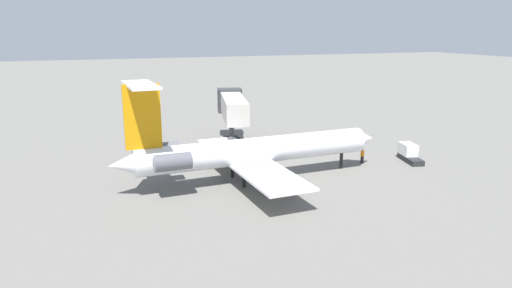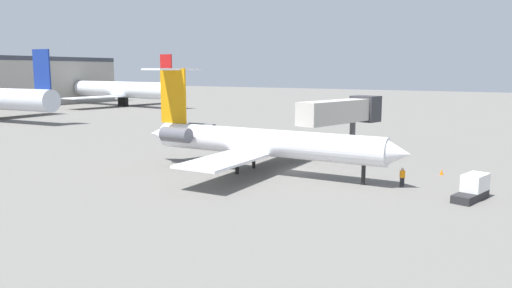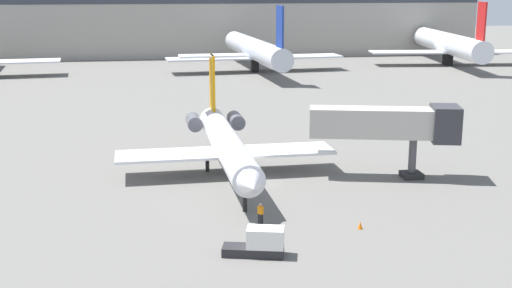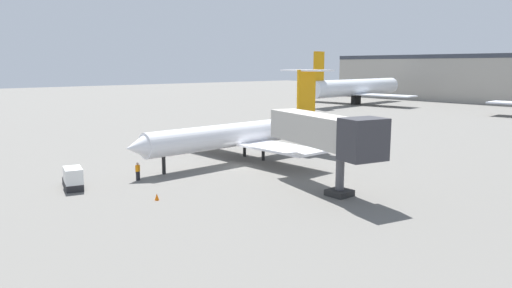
# 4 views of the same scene
# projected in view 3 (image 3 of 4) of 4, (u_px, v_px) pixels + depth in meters

# --- Properties ---
(ground_plane) EXTENTS (400.00, 400.00, 0.10)m
(ground_plane) POSITION_uv_depth(u_px,v_px,m) (252.00, 182.00, 60.66)
(ground_plane) COLOR #66635E
(regional_jet) EXTENTS (20.18, 27.82, 10.00)m
(regional_jet) POSITION_uv_depth(u_px,v_px,m) (225.00, 141.00, 62.35)
(regional_jet) COLOR white
(regional_jet) RESTS_ON ground_plane
(jet_bridge) EXTENTS (13.55, 5.88, 6.66)m
(jet_bridge) POSITION_uv_depth(u_px,v_px,m) (395.00, 124.00, 60.79)
(jet_bridge) COLOR #B7B2A8
(jet_bridge) RESTS_ON ground_plane
(ground_crew_marshaller) EXTENTS (0.43, 0.48, 1.69)m
(ground_crew_marshaller) POSITION_uv_depth(u_px,v_px,m) (260.00, 214.00, 49.62)
(ground_crew_marshaller) COLOR black
(ground_crew_marshaller) RESTS_ON ground_plane
(baggage_tug_lead) EXTENTS (4.22, 2.30, 1.90)m
(baggage_tug_lead) POSITION_uv_depth(u_px,v_px,m) (260.00, 243.00, 44.08)
(baggage_tug_lead) COLOR #262628
(baggage_tug_lead) RESTS_ON ground_plane
(traffic_cone_near) EXTENTS (0.36, 0.36, 0.55)m
(traffic_cone_near) POSITION_uv_depth(u_px,v_px,m) (360.00, 225.00, 48.95)
(traffic_cone_near) COLOR orange
(traffic_cone_near) RESTS_ON ground_plane
(terminal_building) EXTENTS (138.44, 18.46, 13.61)m
(terminal_building) POSITION_uv_depth(u_px,v_px,m) (188.00, 26.00, 163.37)
(terminal_building) COLOR #9E998E
(terminal_building) RESTS_ON ground_plane
(parked_airliner_west_mid) EXTENTS (35.10, 41.54, 13.46)m
(parked_airliner_west_mid) POSITION_uv_depth(u_px,v_px,m) (255.00, 50.00, 132.86)
(parked_airliner_west_mid) COLOR silver
(parked_airliner_west_mid) RESTS_ON ground_plane
(parked_airliner_centre) EXTENTS (33.41, 39.49, 13.73)m
(parked_airliner_centre) POSITION_uv_depth(u_px,v_px,m) (449.00, 44.00, 143.30)
(parked_airliner_centre) COLOR silver
(parked_airliner_centre) RESTS_ON ground_plane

